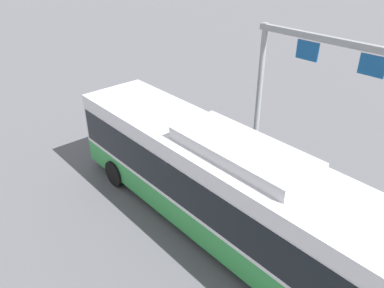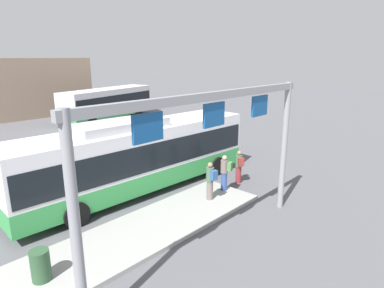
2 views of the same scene
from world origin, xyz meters
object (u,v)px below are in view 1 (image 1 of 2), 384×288
at_px(person_boarding, 196,133).
at_px(person_waiting_mid, 254,149).
at_px(bus_main, 217,180).
at_px(person_waiting_near, 227,140).

distance_m(person_boarding, person_waiting_mid, 2.79).
height_order(bus_main, person_waiting_near, bus_main).
height_order(person_boarding, person_waiting_near, person_waiting_near).
distance_m(bus_main, person_waiting_near, 4.06).
bearing_deg(person_boarding, person_waiting_mid, 131.72).
distance_m(person_boarding, person_waiting_near, 1.54).
xyz_separation_m(bus_main, person_waiting_near, (2.44, -3.16, -0.76)).
height_order(person_boarding, person_waiting_mid, person_waiting_mid).
height_order(bus_main, person_boarding, bus_main).
xyz_separation_m(person_boarding, person_waiting_near, (-1.50, -0.27, 0.16)).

